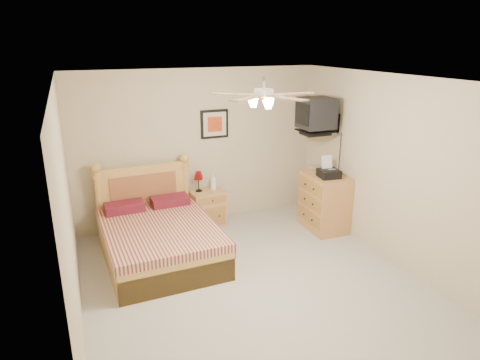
# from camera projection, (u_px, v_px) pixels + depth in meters

# --- Properties ---
(floor) EXTENTS (4.50, 4.50, 0.00)m
(floor) POSITION_uv_depth(u_px,v_px,m) (254.00, 286.00, 5.29)
(floor) COLOR #A39E93
(floor) RESTS_ON ground
(ceiling) EXTENTS (4.00, 4.50, 0.04)m
(ceiling) POSITION_uv_depth(u_px,v_px,m) (256.00, 80.00, 4.51)
(ceiling) COLOR white
(ceiling) RESTS_ON ground
(wall_back) EXTENTS (4.00, 0.04, 2.50)m
(wall_back) POSITION_uv_depth(u_px,v_px,m) (199.00, 148.00, 6.89)
(wall_back) COLOR #C1B08E
(wall_back) RESTS_ON ground
(wall_front) EXTENTS (4.00, 0.04, 2.50)m
(wall_front) POSITION_uv_depth(u_px,v_px,m) (387.00, 293.00, 2.91)
(wall_front) COLOR #C1B08E
(wall_front) RESTS_ON ground
(wall_left) EXTENTS (0.04, 4.50, 2.50)m
(wall_left) POSITION_uv_depth(u_px,v_px,m) (68.00, 216.00, 4.19)
(wall_left) COLOR #C1B08E
(wall_left) RESTS_ON ground
(wall_right) EXTENTS (0.04, 4.50, 2.50)m
(wall_right) POSITION_uv_depth(u_px,v_px,m) (394.00, 172.00, 5.61)
(wall_right) COLOR #C1B08E
(wall_right) RESTS_ON ground
(bed) EXTENTS (1.51, 1.94, 1.22)m
(bed) POSITION_uv_depth(u_px,v_px,m) (159.00, 218.00, 5.76)
(bed) COLOR #BF8A39
(bed) RESTS_ON ground
(nightstand) EXTENTS (0.57, 0.44, 0.58)m
(nightstand) POSITION_uv_depth(u_px,v_px,m) (208.00, 208.00, 6.98)
(nightstand) COLOR #AD743D
(nightstand) RESTS_ON ground
(table_lamp) EXTENTS (0.23, 0.23, 0.33)m
(table_lamp) POSITION_uv_depth(u_px,v_px,m) (199.00, 181.00, 6.85)
(table_lamp) COLOR #630204
(table_lamp) RESTS_ON nightstand
(lotion_bottle) EXTENTS (0.13, 0.13, 0.26)m
(lotion_bottle) POSITION_uv_depth(u_px,v_px,m) (213.00, 182.00, 6.93)
(lotion_bottle) COLOR white
(lotion_bottle) RESTS_ON nightstand
(framed_picture) EXTENTS (0.46, 0.04, 0.46)m
(framed_picture) POSITION_uv_depth(u_px,v_px,m) (215.00, 124.00, 6.85)
(framed_picture) COLOR black
(framed_picture) RESTS_ON wall_back
(dresser) EXTENTS (0.54, 0.77, 0.91)m
(dresser) POSITION_uv_depth(u_px,v_px,m) (324.00, 202.00, 6.79)
(dresser) COLOR #BF7645
(dresser) RESTS_ON ground
(fax_machine) EXTENTS (0.34, 0.35, 0.32)m
(fax_machine) POSITION_uv_depth(u_px,v_px,m) (329.00, 167.00, 6.47)
(fax_machine) COLOR black
(fax_machine) RESTS_ON dresser
(magazine_lower) EXTENTS (0.28, 0.32, 0.03)m
(magazine_lower) POSITION_uv_depth(u_px,v_px,m) (316.00, 170.00, 6.86)
(magazine_lower) COLOR #BEB498
(magazine_lower) RESTS_ON dresser
(magazine_upper) EXTENTS (0.26, 0.30, 0.02)m
(magazine_upper) POSITION_uv_depth(u_px,v_px,m) (315.00, 168.00, 6.87)
(magazine_upper) COLOR gray
(magazine_upper) RESTS_ON magazine_lower
(wall_tv) EXTENTS (0.56, 0.46, 0.58)m
(wall_tv) POSITION_uv_depth(u_px,v_px,m) (325.00, 115.00, 6.53)
(wall_tv) COLOR black
(wall_tv) RESTS_ON wall_right
(ceiling_fan) EXTENTS (1.14, 1.14, 0.28)m
(ceiling_fan) POSITION_uv_depth(u_px,v_px,m) (264.00, 95.00, 4.38)
(ceiling_fan) COLOR white
(ceiling_fan) RESTS_ON ceiling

